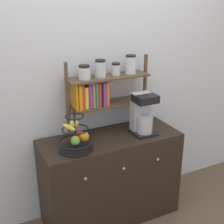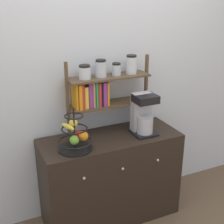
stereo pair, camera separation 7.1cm
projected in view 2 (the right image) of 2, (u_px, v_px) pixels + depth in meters
wall_back at (97, 75)px, 2.74m from camera, size 7.00×0.05×2.60m
sideboard at (111, 178)px, 2.82m from camera, size 1.22×0.49×0.82m
coffee_maker at (143, 114)px, 2.70m from camera, size 0.20×0.21×0.36m
fruit_stand at (76, 136)px, 2.43m from camera, size 0.27×0.27×0.34m
shelf_hutch at (101, 87)px, 2.64m from camera, size 0.76×0.20×0.66m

